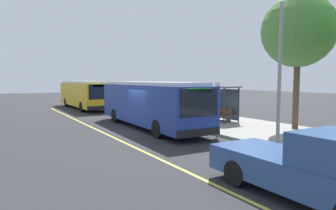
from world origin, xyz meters
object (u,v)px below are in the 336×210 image
transit_bus_main (150,103)px  route_sign_post (218,100)px  waiting_bench (222,114)px  transit_bus_second (84,93)px  pedestrian_commuter (172,106)px  pickup_truck (315,169)px

transit_bus_main → route_sign_post: (3.84, 2.41, 0.34)m
transit_bus_main → waiting_bench: size_ratio=7.00×
transit_bus_second → route_sign_post: (19.03, 2.55, 0.34)m
route_sign_post → pedestrian_commuter: 5.65m
transit_bus_main → route_sign_post: size_ratio=4.00×
pickup_truck → waiting_bench: size_ratio=3.38×
waiting_bench → route_sign_post: (2.87, -2.86, 1.32)m
transit_bus_second → pickup_truck: (27.81, -1.71, -0.76)m
transit_bus_second → transit_bus_main: bearing=0.5°
transit_bus_main → route_sign_post: bearing=32.1°
transit_bus_second → waiting_bench: (16.16, 5.40, -0.98)m
transit_bus_second → waiting_bench: bearing=18.5°
transit_bus_main → transit_bus_second: bearing=-179.5°
transit_bus_main → pickup_truck: size_ratio=2.07×
transit_bus_second → waiting_bench: transit_bus_second is taller
pickup_truck → route_sign_post: route_sign_post is taller
waiting_bench → pedestrian_commuter: bearing=-137.0°
pickup_truck → route_sign_post: (-8.78, 4.26, 1.10)m
transit_bus_second → pedestrian_commuter: size_ratio=6.89×
waiting_bench → pickup_truck: bearing=-31.4°
transit_bus_second → pedestrian_commuter: transit_bus_second is taller
waiting_bench → route_sign_post: size_ratio=0.57×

